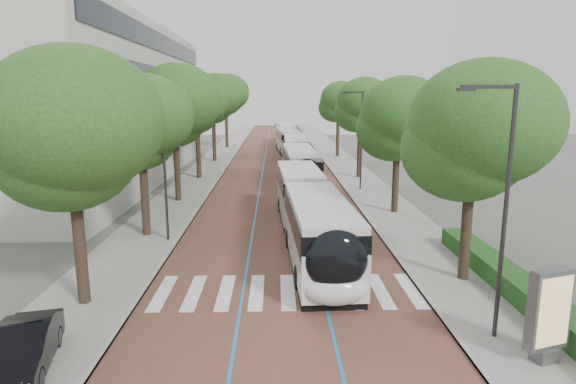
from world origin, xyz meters
The scene contains 23 objects.
ground centered at (0.00, 0.00, 0.00)m, with size 160.00×160.00×0.00m, color #51544C.
road centered at (0.00, 40.00, 0.01)m, with size 11.00×140.00×0.02m, color brown.
sidewalk_left centered at (-7.50, 40.00, 0.06)m, with size 4.00×140.00×0.12m, color gray.
sidewalk_right centered at (7.50, 40.00, 0.06)m, with size 4.00×140.00×0.12m, color gray.
kerb_left centered at (-5.60, 40.00, 0.06)m, with size 0.20×140.00×0.14m, color gray.
kerb_right centered at (5.60, 40.00, 0.06)m, with size 0.20×140.00×0.14m, color gray.
zebra_crossing centered at (0.20, 1.00, 0.03)m, with size 10.55×3.60×0.01m.
lane_line_left centered at (-1.60, 40.00, 0.02)m, with size 0.12×126.00×0.01m, color #236EB2.
lane_line_right centered at (1.60, 40.00, 0.02)m, with size 0.12×126.00×0.01m, color #236EB2.
office_building centered at (-19.47, 28.00, 7.00)m, with size 18.11×40.00×14.00m.
hedge centered at (9.10, 0.00, 0.52)m, with size 1.20×14.00×0.80m, color #184116.
streetlight_near centered at (6.62, -3.00, 4.82)m, with size 1.82×0.20×8.00m.
streetlight_far centered at (6.62, 22.00, 4.82)m, with size 1.82×0.20×8.00m.
lamp_post_left centered at (-6.10, 8.00, 4.12)m, with size 0.14×0.14×8.00m, color #2A292C.
trees_left centered at (-7.50, 26.53, 6.81)m, with size 6.37×61.23×10.30m.
trees_right centered at (7.70, 19.42, 6.32)m, with size 5.93×47.55×8.95m.
lead_bus centered at (1.52, 7.48, 1.63)m, with size 3.31×18.49×3.20m.
bus_queued_0 centered at (1.90, 23.69, 1.62)m, with size 2.94×12.47×3.20m.
bus_queued_1 centered at (2.02, 36.58, 1.62)m, with size 2.64×12.42×3.20m.
bus_queued_2 centered at (1.46, 49.35, 1.62)m, with size 3.30×12.53×3.20m.
bus_queued_3 centered at (1.33, 62.29, 1.62)m, with size 3.32×12.53×3.20m.
ad_panel centered at (7.58, -4.52, 1.60)m, with size 1.41×0.76×2.82m.
parked_car centered at (-7.37, -4.62, 0.78)m, with size 1.39×3.99×1.32m, color black.
Camera 1 is at (-0.27, -17.18, 7.78)m, focal length 30.00 mm.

